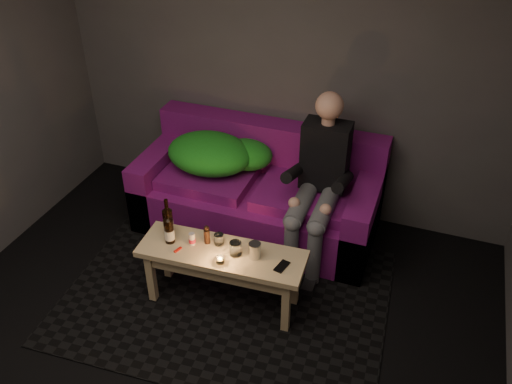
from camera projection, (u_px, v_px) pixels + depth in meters
room at (189, 128)px, 2.90m from camera, size 4.50×4.50×4.50m
rug at (226, 296)px, 4.14m from camera, size 2.50×1.88×0.01m
sofa at (259, 195)px, 4.72m from camera, size 2.04×0.92×0.88m
green_blanket at (217, 153)px, 4.63m from camera, size 0.90×0.61×0.31m
person at (319, 179)px, 4.21m from camera, size 0.37×0.85×1.36m
coffee_table at (222, 261)px, 3.88m from camera, size 1.22×0.45×0.49m
beer_bottle_a at (168, 221)px, 3.94m from camera, size 0.08×0.08×0.30m
beer_bottle_b at (169, 230)px, 3.86m from camera, size 0.07×0.07×0.29m
salt_shaker at (192, 239)px, 3.87m from camera, size 0.06×0.06×0.09m
pepper_mill at (207, 236)px, 3.88m from camera, size 0.05×0.05×0.11m
tumbler_back at (219, 239)px, 3.88m from camera, size 0.09×0.09×0.08m
tealight at (220, 260)px, 3.72m from camera, size 0.06×0.06×0.04m
tumbler_front at (236, 248)px, 3.77m from camera, size 0.10×0.10×0.11m
steel_cup at (255, 250)px, 3.75m from camera, size 0.09×0.09×0.12m
smartphone at (282, 266)px, 3.69m from camera, size 0.09×0.14×0.01m
red_lighter at (178, 250)px, 3.84m from camera, size 0.04×0.07×0.01m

